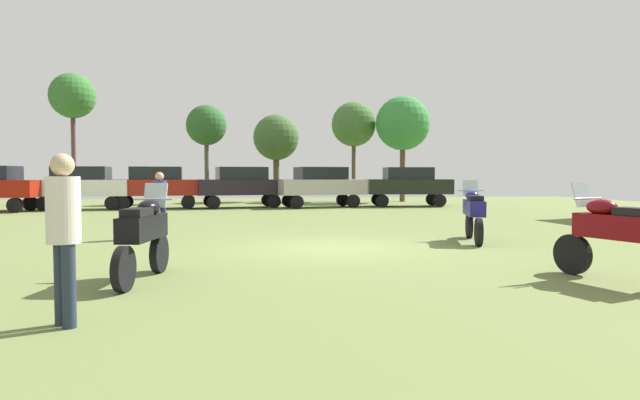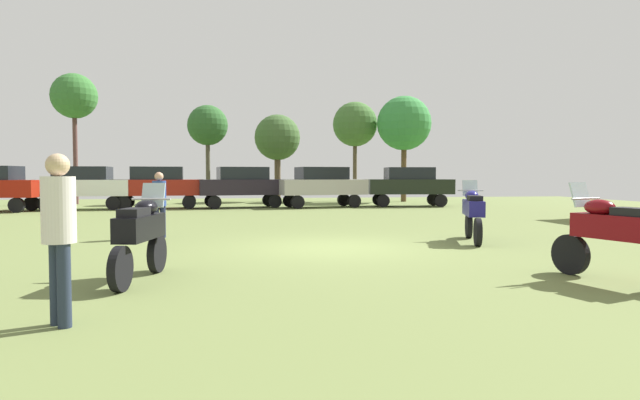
# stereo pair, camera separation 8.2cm
# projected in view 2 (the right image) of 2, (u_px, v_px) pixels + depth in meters

# --- Properties ---
(ground_plane) EXTENTS (44.00, 52.00, 0.02)m
(ground_plane) POSITION_uv_depth(u_px,v_px,m) (333.00, 248.00, 11.67)
(ground_plane) COLOR olive
(motorcycle_1) EXTENTS (0.86, 2.18, 1.48)m
(motorcycle_1) POSITION_uv_depth(u_px,v_px,m) (616.00, 234.00, 7.81)
(motorcycle_1) COLOR black
(motorcycle_1) RESTS_ON ground
(motorcycle_3) EXTENTS (0.69, 2.08, 1.47)m
(motorcycle_3) POSITION_uv_depth(u_px,v_px,m) (141.00, 233.00, 7.99)
(motorcycle_3) COLOR black
(motorcycle_3) RESTS_ON ground
(motorcycle_8) EXTENTS (0.85, 2.18, 1.47)m
(motorcycle_8) POSITION_uv_depth(u_px,v_px,m) (473.00, 212.00, 12.73)
(motorcycle_8) COLOR black
(motorcycle_8) RESTS_ON ground
(car_1) EXTENTS (4.56, 2.56, 2.00)m
(car_1) POSITION_uv_depth(u_px,v_px,m) (322.00, 184.00, 26.50)
(car_1) COLOR black
(car_1) RESTS_ON ground
(car_2) EXTENTS (4.54, 2.48, 2.00)m
(car_2) POSITION_uv_depth(u_px,v_px,m) (243.00, 184.00, 26.28)
(car_2) COLOR black
(car_2) RESTS_ON ground
(car_3) EXTENTS (4.45, 2.19, 2.00)m
(car_3) POSITION_uv_depth(u_px,v_px,m) (409.00, 184.00, 27.45)
(car_3) COLOR black
(car_3) RESTS_ON ground
(car_5) EXTENTS (4.43, 2.14, 2.00)m
(car_5) POSITION_uv_depth(u_px,v_px,m) (158.00, 184.00, 25.58)
(car_5) COLOR black
(car_5) RESTS_ON ground
(car_6) EXTENTS (4.34, 1.90, 2.00)m
(car_6) POSITION_uv_depth(u_px,v_px,m) (83.00, 184.00, 24.88)
(car_6) COLOR black
(car_6) RESTS_ON ground
(person_1) EXTENTS (0.48, 0.48, 1.81)m
(person_1) POSITION_uv_depth(u_px,v_px,m) (59.00, 225.00, 5.56)
(person_1) COLOR #232D40
(person_1) RESTS_ON ground
(person_2) EXTENTS (0.46, 0.46, 1.67)m
(person_2) POSITION_uv_depth(u_px,v_px,m) (159.00, 200.00, 13.50)
(person_2) COLOR #202643
(person_2) RESTS_ON ground
(tree_2) EXTENTS (2.80, 2.80, 5.32)m
(tree_2) POSITION_uv_depth(u_px,v_px,m) (277.00, 138.00, 32.72)
(tree_2) COLOR brown
(tree_2) RESTS_ON ground
(tree_3) EXTENTS (2.30, 2.30, 5.61)m
(tree_3) POSITION_uv_depth(u_px,v_px,m) (208.00, 126.00, 30.48)
(tree_3) COLOR #4C4A37
(tree_3) RESTS_ON ground
(tree_4) EXTENTS (2.45, 2.45, 7.17)m
(tree_4) POSITION_uv_depth(u_px,v_px,m) (74.00, 97.00, 29.24)
(tree_4) COLOR brown
(tree_4) RESTS_ON ground
(tree_5) EXTENTS (3.27, 3.27, 6.37)m
(tree_5) POSITION_uv_depth(u_px,v_px,m) (404.00, 124.00, 32.18)
(tree_5) COLOR brown
(tree_5) RESTS_ON ground
(tree_7) EXTENTS (2.79, 2.79, 6.20)m
(tree_7) POSITION_uv_depth(u_px,v_px,m) (355.00, 125.00, 33.42)
(tree_7) COLOR brown
(tree_7) RESTS_ON ground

